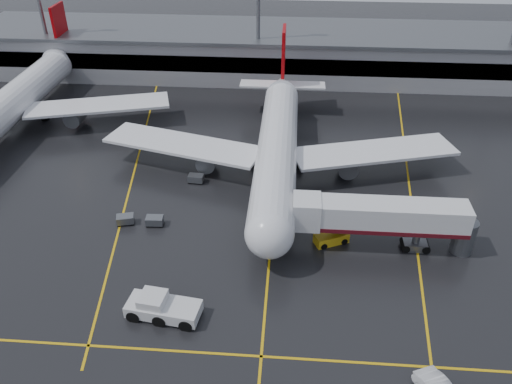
{
  "coord_description": "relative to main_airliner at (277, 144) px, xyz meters",
  "views": [
    {
      "loc": [
        1.8,
        -51.4,
        36.65
      ],
      "look_at": [
        -2.0,
        -2.0,
        4.0
      ],
      "focal_mm": 35.95,
      "sensor_mm": 36.0,
      "label": 1
    }
  ],
  "objects": [
    {
      "name": "terminal",
      "position": [
        0.0,
        38.23,
        0.11
      ],
      "size": [
        122.0,
        19.0,
        8.6
      ],
      "color": "gray",
      "rests_on": "ground"
    },
    {
      "name": "belt_loader",
      "position": [
        6.78,
        -15.32,
        -3.61
      ],
      "size": [
        4.13,
        3.02,
        2.41
      ],
      "color": "gold",
      "rests_on": "ground"
    },
    {
      "name": "apron_line_right",
      "position": [
        18.0,
        0.3,
        -4.2
      ],
      "size": [
        7.57,
        69.64,
        0.02
      ],
      "primitive_type": "cube",
      "rotation": [
        0.0,
        0.0,
        -0.1
      ],
      "color": "gold",
      "rests_on": "ground"
    },
    {
      "name": "baggage_cart_a",
      "position": [
        -13.85,
        -13.6,
        -3.58
      ],
      "size": [
        2.06,
        1.39,
        1.12
      ],
      "color": "#595B60",
      "rests_on": "ground"
    },
    {
      "name": "light_mast_mid",
      "position": [
        -5.0,
        32.3,
        10.27
      ],
      "size": [
        3.0,
        1.2,
        25.45
      ],
      "color": "#595B60",
      "rests_on": "ground"
    },
    {
      "name": "pushback_tractor",
      "position": [
        -9.71,
        -27.59,
        -3.22
      ],
      "size": [
        7.26,
        3.82,
        2.48
      ],
      "color": "silver",
      "rests_on": "ground"
    },
    {
      "name": "light_mast_left",
      "position": [
        -45.0,
        32.3,
        10.27
      ],
      "size": [
        3.0,
        1.2,
        25.45
      ],
      "color": "#595B60",
      "rests_on": "ground"
    },
    {
      "name": "ground",
      "position": [
        0.0,
        -9.7,
        -4.21
      ],
      "size": [
        220.0,
        220.0,
        0.0
      ],
      "primitive_type": "plane",
      "color": "black",
      "rests_on": "ground"
    },
    {
      "name": "apron_line_centre",
      "position": [
        0.0,
        -9.7,
        -4.2
      ],
      "size": [
        0.25,
        90.0,
        0.02
      ],
      "primitive_type": "cube",
      "color": "gold",
      "rests_on": "ground"
    },
    {
      "name": "apron_line_stop",
      "position": [
        0.0,
        -31.7,
        -4.2
      ],
      "size": [
        60.0,
        0.25,
        0.02
      ],
      "primitive_type": "cube",
      "color": "gold",
      "rests_on": "ground"
    },
    {
      "name": "jet_bridge",
      "position": [
        11.87,
        -15.7,
        -0.28
      ],
      "size": [
        19.9,
        3.4,
        6.05
      ],
      "color": "silver",
      "rests_on": "ground"
    },
    {
      "name": "second_airliner",
      "position": [
        -42.0,
        12.0,
        0.0
      ],
      "size": [
        48.8,
        45.6,
        14.1
      ],
      "color": "silver",
      "rests_on": "ground"
    },
    {
      "name": "baggage_cart_b",
      "position": [
        -17.38,
        -13.61,
        -3.58
      ],
      "size": [
        2.27,
        1.77,
        1.12
      ],
      "color": "#595B60",
      "rests_on": "ground"
    },
    {
      "name": "baggage_cart_c",
      "position": [
        -10.65,
        -3.87,
        -3.58
      ],
      "size": [
        2.08,
        1.43,
        1.12
      ],
      "color": "#595B60",
      "rests_on": "ground"
    },
    {
      "name": "main_airliner",
      "position": [
        0.0,
        0.0,
        0.0
      ],
      "size": [
        48.8,
        45.6,
        14.1
      ],
      "color": "silver",
      "rests_on": "ground"
    },
    {
      "name": "apron_line_left",
      "position": [
        -20.0,
        0.3,
        -4.2
      ],
      "size": [
        9.99,
        69.35,
        0.02
      ],
      "primitive_type": "cube",
      "rotation": [
        0.0,
        0.0,
        0.14
      ],
      "color": "gold",
      "rests_on": "ground"
    }
  ]
}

